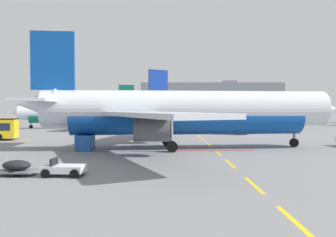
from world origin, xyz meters
TOP-DOWN VIEW (x-y plane):
  - apron_paint_markings at (18.00, 36.50)m, footprint 8.00×94.61m
  - airliner_foreground at (14.71, 23.64)m, footprint 34.82×34.48m
  - airliner_far_center at (-6.53, 60.35)m, footprint 27.23×26.73m
  - airliner_far_right at (22.88, 65.10)m, footprint 33.36×31.37m
  - ground_power_truck at (26.27, 44.50)m, footprint 6.24×6.97m
  - uld_cargo_container at (4.76, 21.71)m, footprint 1.75×1.71m
  - terminal_satellite at (32.72, 142.23)m, footprint 62.71×22.15m

SIDE VIEW (x-z plane):
  - apron_paint_markings at x=18.00m, z-range 0.00..0.01m
  - uld_cargo_container at x=4.76m, z-range 0.00..1.60m
  - ground_power_truck at x=26.27m, z-range 0.08..3.22m
  - airliner_far_center at x=-6.53m, z-range -1.69..7.88m
  - airliner_foreground at x=14.71m, z-range -2.15..10.05m
  - airliner_far_right at x=22.88m, z-range -2.19..10.25m
  - terminal_satellite at x=32.72m, z-range -0.78..16.38m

